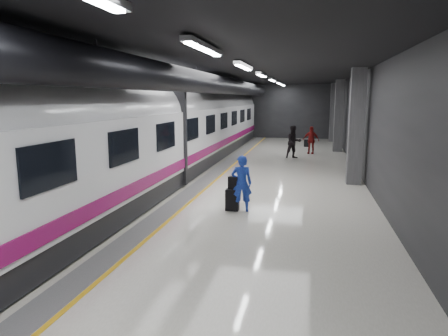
# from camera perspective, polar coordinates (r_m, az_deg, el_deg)

# --- Properties ---
(ground) EXTENTS (40.00, 40.00, 0.00)m
(ground) POSITION_cam_1_polar(r_m,az_deg,el_deg) (14.93, 1.04, -3.04)
(ground) COLOR silver
(ground) RESTS_ON ground
(platform_hall) EXTENTS (10.02, 40.02, 4.51)m
(platform_hall) POSITION_cam_1_polar(r_m,az_deg,el_deg) (15.55, 0.72, 10.62)
(platform_hall) COLOR black
(platform_hall) RESTS_ON ground
(train) EXTENTS (3.05, 38.00, 4.05)m
(train) POSITION_cam_1_polar(r_m,az_deg,el_deg) (15.56, -10.79, 5.03)
(train) COLOR black
(train) RESTS_ON ground
(traveler_main) EXTENTS (0.69, 0.52, 1.70)m
(traveler_main) POSITION_cam_1_polar(r_m,az_deg,el_deg) (11.90, 2.52, -2.22)
(traveler_main) COLOR blue
(traveler_main) RESTS_ON ground
(suitcase_main) EXTENTS (0.40, 0.25, 0.65)m
(suitcase_main) POSITION_cam_1_polar(r_m,az_deg,el_deg) (12.09, 1.20, -4.57)
(suitcase_main) COLOR black
(suitcase_main) RESTS_ON ground
(shoulder_bag) EXTENTS (0.32, 0.22, 0.39)m
(shoulder_bag) POSITION_cam_1_polar(r_m,az_deg,el_deg) (12.00, 1.32, -2.14)
(shoulder_bag) COLOR black
(shoulder_bag) RESTS_ON suitcase_main
(traveler_far_a) EXTENTS (1.11, 1.01, 1.85)m
(traveler_far_a) POSITION_cam_1_polar(r_m,az_deg,el_deg) (22.79, 9.92, 3.68)
(traveler_far_a) COLOR black
(traveler_far_a) RESTS_ON ground
(traveler_far_b) EXTENTS (1.03, 0.57, 1.67)m
(traveler_far_b) POSITION_cam_1_polar(r_m,az_deg,el_deg) (24.95, 12.31, 3.93)
(traveler_far_b) COLOR maroon
(traveler_far_b) RESTS_ON ground
(suitcase_far) EXTENTS (0.38, 0.28, 0.51)m
(suitcase_far) POSITION_cam_1_polar(r_m,az_deg,el_deg) (28.51, 11.73, 3.50)
(suitcase_far) COLOR black
(suitcase_far) RESTS_ON ground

